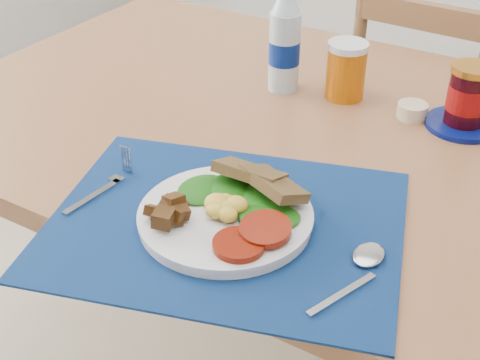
{
  "coord_description": "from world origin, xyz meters",
  "views": [
    {
      "loc": [
        0.46,
        -0.77,
        1.33
      ],
      "look_at": [
        0.05,
        -0.09,
        0.8
      ],
      "focal_mm": 50.0,
      "sensor_mm": 36.0,
      "label": 1
    }
  ],
  "objects_px": {
    "juice_glass": "(346,72)",
    "jam_on_saucer": "(467,101)",
    "breakfast_plate": "(221,213)",
    "chair_far": "(422,105)",
    "water_bottle": "(284,45)"
  },
  "relations": [
    {
      "from": "breakfast_plate",
      "to": "water_bottle",
      "type": "distance_m",
      "value": 0.47
    },
    {
      "from": "chair_far",
      "to": "juice_glass",
      "type": "distance_m",
      "value": 0.57
    },
    {
      "from": "breakfast_plate",
      "to": "jam_on_saucer",
      "type": "bearing_deg",
      "value": 73.69
    },
    {
      "from": "water_bottle",
      "to": "chair_far",
      "type": "bearing_deg",
      "value": 74.82
    },
    {
      "from": "chair_far",
      "to": "jam_on_saucer",
      "type": "relative_size",
      "value": 7.67
    },
    {
      "from": "chair_far",
      "to": "jam_on_saucer",
      "type": "distance_m",
      "value": 0.61
    },
    {
      "from": "water_bottle",
      "to": "juice_glass",
      "type": "bearing_deg",
      "value": 14.02
    },
    {
      "from": "breakfast_plate",
      "to": "jam_on_saucer",
      "type": "distance_m",
      "value": 0.52
    },
    {
      "from": "chair_far",
      "to": "juice_glass",
      "type": "relative_size",
      "value": 9.62
    },
    {
      "from": "juice_glass",
      "to": "jam_on_saucer",
      "type": "xyz_separation_m",
      "value": [
        0.23,
        -0.0,
        0.0
      ]
    },
    {
      "from": "juice_glass",
      "to": "jam_on_saucer",
      "type": "height_order",
      "value": "jam_on_saucer"
    },
    {
      "from": "chair_far",
      "to": "jam_on_saucer",
      "type": "xyz_separation_m",
      "value": [
        0.21,
        -0.5,
        0.28
      ]
    },
    {
      "from": "chair_far",
      "to": "juice_glass",
      "type": "height_order",
      "value": "chair_far"
    },
    {
      "from": "breakfast_plate",
      "to": "water_bottle",
      "type": "bearing_deg",
      "value": 115.26
    },
    {
      "from": "breakfast_plate",
      "to": "juice_glass",
      "type": "bearing_deg",
      "value": 100.31
    }
  ]
}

